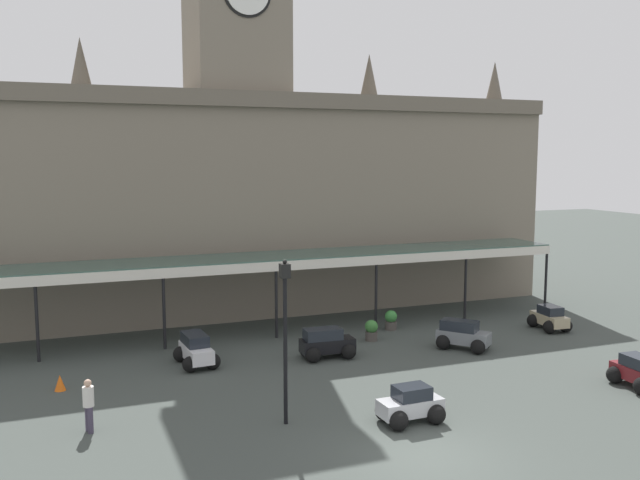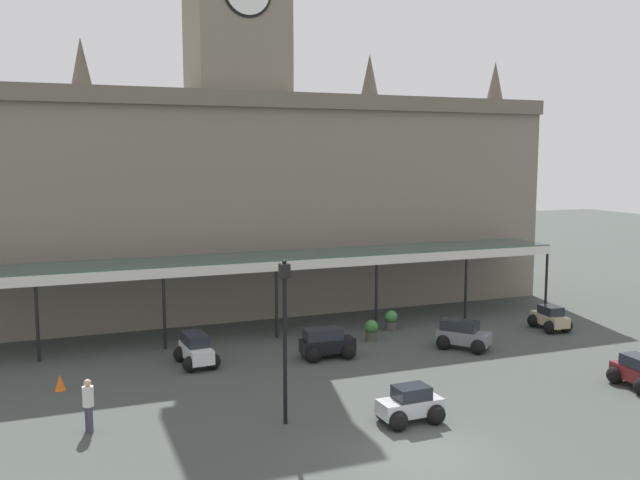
{
  "view_description": "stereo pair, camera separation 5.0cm",
  "coord_description": "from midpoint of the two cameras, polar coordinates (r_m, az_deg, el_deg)",
  "views": [
    {
      "loc": [
        -9.49,
        -16.08,
        8.43
      ],
      "look_at": [
        0.0,
        8.13,
        5.23
      ],
      "focal_mm": 38.56,
      "sensor_mm": 36.0,
      "label": 1
    },
    {
      "loc": [
        -9.45,
        -16.1,
        8.43
      ],
      "look_at": [
        0.0,
        8.13,
        5.23
      ],
      "focal_mm": 38.56,
      "sensor_mm": 36.0,
      "label": 2
    }
  ],
  "objects": [
    {
      "name": "car_beige_sedan",
      "position": [
        35.43,
        18.47,
        -6.28
      ],
      "size": [
        1.64,
        2.12,
        1.19
      ],
      "color": "tan",
      "rests_on": "ground"
    },
    {
      "name": "pedestrian_crossing_forecourt",
      "position": [
        22.68,
        -18.72,
        -12.73
      ],
      "size": [
        0.34,
        0.38,
        1.67
      ],
      "color": "#3F384C",
      "rests_on": "ground"
    },
    {
      "name": "victorian_lamppost",
      "position": [
        21.52,
        -2.98,
        -6.94
      ],
      "size": [
        0.3,
        0.3,
        5.25
      ],
      "color": "black",
      "rests_on": "ground"
    },
    {
      "name": "traffic_cone",
      "position": [
        26.98,
        -20.82,
        -11.01
      ],
      "size": [
        0.4,
        0.4,
        0.58
      ],
      "primitive_type": "cone",
      "color": "orange",
      "rests_on": "ground"
    },
    {
      "name": "car_white_estate",
      "position": [
        28.55,
        -10.3,
        -9.09
      ],
      "size": [
        1.64,
        2.31,
        1.27
      ],
      "color": "silver",
      "rests_on": "ground"
    },
    {
      "name": "planter_forecourt_centre",
      "position": [
        33.8,
        5.86,
        -6.61
      ],
      "size": [
        0.6,
        0.6,
        0.96
      ],
      "color": "#47423D",
      "rests_on": "ground"
    },
    {
      "name": "car_black_estate",
      "position": [
        29.04,
        0.49,
        -8.69
      ],
      "size": [
        2.29,
        1.62,
        1.27
      ],
      "color": "black",
      "rests_on": "ground"
    },
    {
      "name": "car_silver_sedan",
      "position": [
        22.59,
        7.45,
        -13.58
      ],
      "size": [
        2.08,
        1.56,
        1.19
      ],
      "color": "#B2B5BA",
      "rests_on": "ground"
    },
    {
      "name": "ground_plane",
      "position": [
        20.48,
        8.66,
        -17.36
      ],
      "size": [
        140.0,
        140.0,
        0.0
      ],
      "primitive_type": "plane",
      "color": "#3E4540"
    },
    {
      "name": "car_grey_estate",
      "position": [
        30.96,
        11.71,
        -7.84
      ],
      "size": [
        2.32,
        2.41,
        1.27
      ],
      "color": "slate",
      "rests_on": "ground"
    },
    {
      "name": "entrance_canopy",
      "position": [
        32.81,
        -4.4,
        -1.59
      ],
      "size": [
        30.92,
        3.26,
        3.67
      ],
      "color": "#38564C",
      "rests_on": "ground"
    },
    {
      "name": "car_maroon_sedan",
      "position": [
        28.03,
        24.86,
        -10.07
      ],
      "size": [
        1.58,
        2.09,
        1.19
      ],
      "color": "maroon",
      "rests_on": "ground"
    },
    {
      "name": "planter_near_kerb",
      "position": [
        31.77,
        4.24,
        -7.47
      ],
      "size": [
        0.6,
        0.6,
        0.96
      ],
      "color": "#47423D",
      "rests_on": "ground"
    },
    {
      "name": "station_building",
      "position": [
        37.74,
        -6.88,
        4.28
      ],
      "size": [
        34.92,
        6.48,
        20.43
      ],
      "color": "slate",
      "rests_on": "ground"
    }
  ]
}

